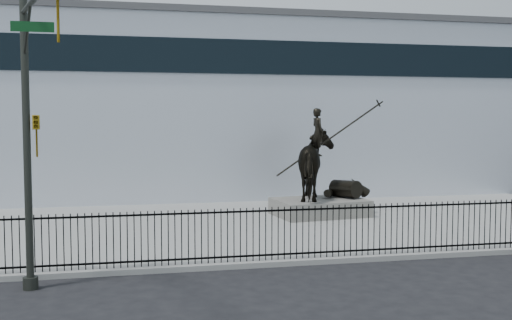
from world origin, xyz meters
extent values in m
plane|color=black|center=(0.00, 0.00, 0.00)|extent=(120.00, 120.00, 0.00)
cube|color=gray|center=(0.00, 7.00, 0.07)|extent=(30.00, 12.00, 0.15)
cube|color=silver|center=(0.00, 20.00, 4.50)|extent=(44.00, 14.00, 9.00)
cube|color=black|center=(0.00, 1.25, 0.30)|extent=(22.00, 0.05, 0.05)
cube|color=black|center=(0.00, 1.25, 1.55)|extent=(22.00, 0.05, 0.05)
cube|color=black|center=(0.00, 1.25, 0.90)|extent=(22.00, 0.03, 1.50)
cube|color=#605E58|center=(3.01, 8.32, 0.49)|extent=(3.87, 2.89, 0.67)
imported|color=black|center=(3.01, 8.32, 2.25)|extent=(2.76, 3.12, 2.86)
imported|color=black|center=(2.90, 8.30, 3.56)|extent=(0.55, 0.76, 1.93)
cylinder|color=black|center=(3.40, 8.37, 3.27)|extent=(4.57, 0.63, 2.91)
cylinder|color=#272A25|center=(-7.00, 0.20, 0.15)|extent=(0.36, 0.36, 0.30)
cylinder|color=#272A25|center=(-7.00, 0.20, 3.50)|extent=(0.18, 0.18, 7.00)
imported|color=#B18D13|center=(-5.80, -4.05, 5.97)|extent=(0.18, 0.22, 1.10)
imported|color=#B18D13|center=(-6.78, 0.20, 3.70)|extent=(0.16, 0.20, 1.00)
cube|color=#0C3F19|center=(-6.64, -1.00, 6.10)|extent=(0.90, 0.03, 0.22)
camera|label=1|loc=(-4.70, -14.83, 4.12)|focal=42.00mm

